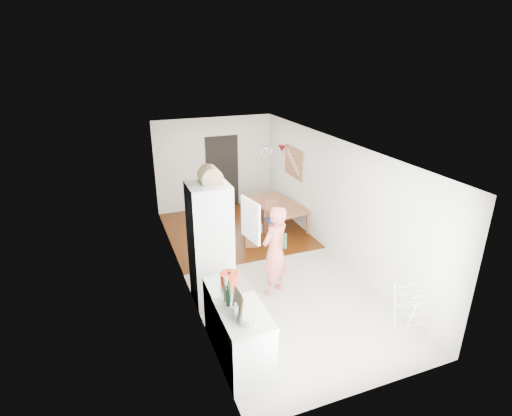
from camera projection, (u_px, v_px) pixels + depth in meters
room_shell at (263, 209)px, 7.75m from camera, size 3.20×7.00×2.50m
floor at (263, 265)px, 8.21m from camera, size 3.20×7.00×0.01m
wood_floor_overlay at (235, 230)px, 9.81m from camera, size 3.20×3.30×0.01m
sage_wall_panel at (209, 235)px, 5.26m from camera, size 0.02×3.00×1.30m
tile_splashback at (222, 303)px, 5.04m from camera, size 0.02×1.90×0.50m
doorway_recess at (222, 172)px, 10.92m from camera, size 0.90×0.04×2.00m
base_cabinet at (244, 343)px, 5.40m from camera, size 0.60×0.90×0.86m
worktop at (244, 315)px, 5.23m from camera, size 0.62×0.92×0.06m
range_cooker at (228, 311)px, 6.05m from camera, size 0.60×0.60×0.88m
cooker_top at (227, 285)px, 5.88m from camera, size 0.60×0.60×0.04m
fridge_housing at (211, 245)px, 6.71m from camera, size 0.66×0.66×2.15m
fridge_door at (251, 220)px, 6.48m from camera, size 0.14×0.56×0.70m
fridge_interior at (227, 216)px, 6.64m from camera, size 0.02×0.52×0.66m
pinboard at (294, 162)px, 9.81m from camera, size 0.03×0.90×0.70m
pinboard_frame at (293, 162)px, 9.80m from camera, size 0.00×0.94×0.74m
wall_sconce at (282, 149)px, 10.28m from camera, size 0.18×0.18×0.16m
person at (275, 244)px, 6.94m from camera, size 0.86×0.76×1.98m
dining_table at (278, 216)px, 9.96m from camera, size 1.02×1.55×0.51m
dining_chair at (273, 219)px, 9.37m from camera, size 0.38×0.38×0.84m
stool at (251, 238)px, 8.97m from camera, size 0.35×0.35×0.38m
grey_drape at (252, 226)px, 8.87m from camera, size 0.47×0.47×0.18m
drying_rack at (412, 311)px, 6.14m from camera, size 0.41×0.37×0.78m
bread_bin at (210, 177)px, 6.34m from camera, size 0.38×0.37×0.19m
red_casserole at (229, 278)px, 5.87m from camera, size 0.29×0.29×0.16m
steel_pan at (247, 319)px, 5.01m from camera, size 0.21×0.21×0.10m
held_bottle at (285, 241)px, 6.76m from camera, size 0.06×0.06×0.27m
bottle_a at (229, 293)px, 5.41m from camera, size 0.08×0.08×0.27m
bottle_b at (228, 297)px, 5.32m from camera, size 0.07×0.07×0.26m
bottle_c at (236, 313)px, 5.07m from camera, size 0.10×0.10×0.20m
pepper_mill_front at (226, 294)px, 5.42m from camera, size 0.08×0.08×0.23m
pepper_mill_back at (226, 288)px, 5.56m from camera, size 0.07×0.07×0.23m
chopping_boards at (238, 303)px, 5.13m from camera, size 0.05×0.26×0.36m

